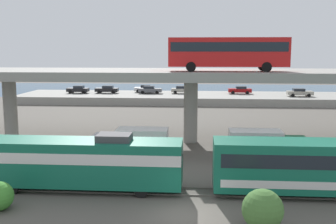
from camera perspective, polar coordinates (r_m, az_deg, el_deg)
name	(u,v)px	position (r m, az deg, el deg)	size (l,w,h in m)	color
ground_plane	(184,214)	(25.95, 2.21, -14.20)	(260.00, 260.00, 0.00)	#565149
rail_strip_near	(185,195)	(28.93, 2.46, -11.58)	(110.00, 0.12, 0.12)	#59544C
rail_strip_far	(186,188)	(30.36, 2.56, -10.59)	(110.00, 0.12, 0.12)	#59544C
train_locomotive	(71,160)	(30.41, -13.53, -6.59)	(15.72, 3.04, 4.18)	#14664C
highway_overpass	(191,77)	(43.98, 3.25, 4.87)	(96.00, 10.41, 7.91)	gray
transit_bus_on_overpass	(228,51)	(41.99, 8.46, 8.48)	(12.00, 2.68, 3.40)	red
service_truck_west	(265,146)	(37.17, 13.49, -4.67)	(6.80, 2.46, 3.04)	#0C4C26
service_truck_east	(133,144)	(37.16, -4.98, -4.45)	(6.80, 2.46, 3.04)	#B7B7BC
pier_parking_lot	(194,98)	(79.44, 3.71, 1.97)	(68.30, 13.66, 1.44)	gray
parked_car_0	(78,89)	(83.33, -12.53, 3.13)	(4.25, 1.95, 1.50)	black
parked_car_1	(240,90)	(81.43, 10.09, 3.08)	(4.50, 1.99, 1.50)	maroon
parked_car_2	(145,89)	(83.13, -3.30, 3.31)	(4.04, 1.85, 1.50)	silver
parked_car_3	(107,89)	(82.34, -8.57, 3.18)	(4.56, 1.86, 1.50)	black
parked_car_4	(182,90)	(80.77, 1.95, 3.16)	(4.18, 1.87, 1.50)	#9E998C
parked_car_5	(150,90)	(80.73, -2.55, 3.16)	(4.61, 1.86, 1.50)	#515459
parked_car_6	(300,92)	(79.44, 18.02, 2.64)	(4.67, 1.89, 1.50)	#9E998C
harbor_water	(195,90)	(102.38, 3.85, 3.10)	(140.00, 36.00, 0.01)	#2D5170
shrub_right	(263,210)	(24.12, 13.17, -13.22)	(2.37, 2.37, 2.37)	#437133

